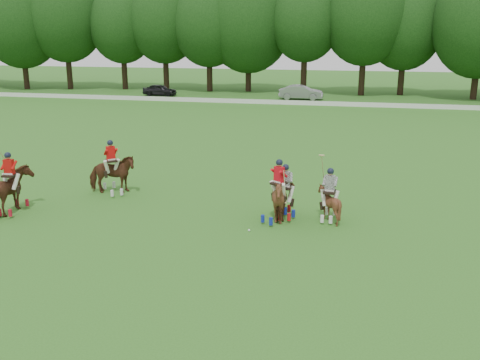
% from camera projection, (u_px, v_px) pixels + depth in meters
% --- Properties ---
extents(ground, '(180.00, 180.00, 0.00)m').
position_uv_depth(ground, '(145.00, 248.00, 17.96)').
color(ground, '#31691E').
rests_on(ground, ground).
extents(tree_line, '(117.98, 14.32, 14.75)m').
position_uv_depth(tree_line, '(308.00, 21.00, 60.85)').
color(tree_line, black).
rests_on(tree_line, ground).
extents(boundary_rail, '(120.00, 0.10, 0.44)m').
position_uv_depth(boundary_rail, '(292.00, 103.00, 53.60)').
color(boundary_rail, white).
rests_on(boundary_rail, ground).
extents(car_left, '(3.88, 1.63, 1.31)m').
position_uv_depth(car_left, '(160.00, 90.00, 61.12)').
color(car_left, black).
rests_on(car_left, ground).
extents(car_mid, '(4.73, 1.69, 1.55)m').
position_uv_depth(car_mid, '(301.00, 92.00, 57.61)').
color(car_mid, gray).
rests_on(car_mid, ground).
extents(polo_red_a, '(1.36, 2.23, 3.03)m').
position_uv_depth(polo_red_a, '(12.00, 191.00, 21.29)').
color(polo_red_a, '#472413').
rests_on(polo_red_a, ground).
extents(polo_red_b, '(2.30, 2.27, 2.45)m').
position_uv_depth(polo_red_b, '(112.00, 174.00, 23.83)').
color(polo_red_b, '#472413').
rests_on(polo_red_b, ground).
extents(polo_red_c, '(2.06, 2.11, 2.45)m').
position_uv_depth(polo_red_c, '(279.00, 199.00, 20.29)').
color(polo_red_c, '#472413').
rests_on(polo_red_c, ground).
extents(polo_stripe_a, '(1.09, 1.78, 2.16)m').
position_uv_depth(polo_stripe_a, '(285.00, 199.00, 20.72)').
color(polo_stripe_a, '#472413').
rests_on(polo_stripe_a, ground).
extents(polo_stripe_b, '(1.20, 1.32, 2.63)m').
position_uv_depth(polo_stripe_b, '(329.00, 203.00, 20.43)').
color(polo_stripe_b, '#472413').
rests_on(polo_stripe_b, ground).
extents(polo_ball, '(0.09, 0.09, 0.09)m').
position_uv_depth(polo_ball, '(249.00, 230.00, 19.48)').
color(polo_ball, white).
rests_on(polo_ball, ground).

